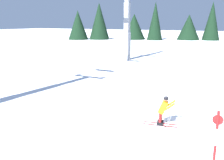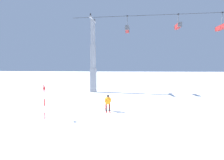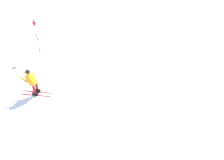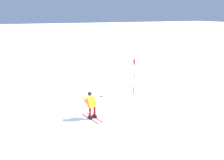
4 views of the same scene
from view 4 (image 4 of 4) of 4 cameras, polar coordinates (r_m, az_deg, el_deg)
The scene contains 3 objects.
ground_plane at distance 12.69m, azimuth -2.86°, elevation -10.12°, with size 260.00×260.00×0.00m, color white.
skier_carving_main at distance 13.21m, azimuth -4.81°, elevation -5.36°, with size 0.83×1.66×1.52m.
trail_marker_pole at distance 17.09m, azimuth 5.05°, elevation 1.20°, with size 0.07×0.28×2.47m.
Camera 4 is at (4.31, 10.65, 5.38)m, focal length 40.12 mm.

